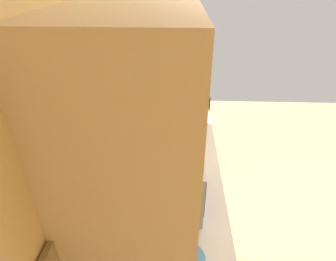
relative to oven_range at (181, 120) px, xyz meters
name	(u,v)px	position (x,y,z in m)	size (l,w,h in m)	color
ground_plane	(324,246)	(-1.50, -1.30, -0.47)	(6.42, 6.42, 0.00)	tan
wall_back	(127,106)	(-1.50, 0.38, 0.88)	(4.13, 0.12, 2.71)	#EEC075
counter_run	(175,244)	(-1.90, 0.03, -0.01)	(3.19, 0.61, 0.92)	beige
upper_cabinets	(155,60)	(-1.90, 0.15, 1.31)	(1.86, 0.35, 0.62)	beige
oven_range	(181,120)	(0.00, 0.00, 0.00)	(0.61, 0.66, 1.10)	black
microwave	(174,179)	(-1.94, 0.05, 0.61)	(0.44, 0.35, 0.34)	#B7BABF
kettle	(184,104)	(-0.67, -0.02, 0.52)	(0.17, 0.12, 0.18)	#B7BABF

